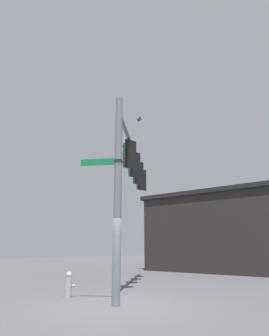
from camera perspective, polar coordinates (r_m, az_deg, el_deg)
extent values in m
plane|color=#4C4C51|center=(8.86, -3.92, -26.72)|extent=(80.00, 80.00, 0.00)
cylinder|color=slate|center=(8.88, -3.51, -4.84)|extent=(0.25, 0.25, 6.73)
cylinder|color=slate|center=(13.19, -0.17, 3.69)|extent=(5.19, 5.63, 0.16)
cylinder|color=black|center=(11.65, -1.25, 5.54)|extent=(0.08, 0.08, 0.18)
cube|color=#194723|center=(11.44, -1.27, 2.68)|extent=(0.36, 0.30, 1.05)
sphere|color=red|center=(11.70, -1.77, 4.06)|extent=(0.22, 0.22, 0.22)
cube|color=#194723|center=(11.75, -1.82, 4.48)|extent=(0.24, 0.20, 0.03)
sphere|color=brown|center=(11.59, -1.79, 2.43)|extent=(0.22, 0.22, 0.22)
cube|color=#194723|center=(11.63, -1.84, 2.87)|extent=(0.24, 0.20, 0.03)
sphere|color=#0F4C19|center=(11.48, -1.80, 0.78)|extent=(0.22, 0.22, 0.22)
cube|color=#194723|center=(11.53, -1.85, 1.22)|extent=(0.24, 0.20, 0.03)
cube|color=black|center=(11.30, -0.79, 2.91)|extent=(0.54, 0.03, 1.22)
cylinder|color=black|center=(13.04, -0.23, 3.13)|extent=(0.08, 0.08, 0.18)
cube|color=#194723|center=(12.85, -0.24, 0.54)|extent=(0.36, 0.30, 1.05)
sphere|color=red|center=(13.10, -0.70, 1.81)|extent=(0.22, 0.22, 0.22)
cube|color=#194723|center=(13.15, -0.75, 2.20)|extent=(0.24, 0.20, 0.03)
sphere|color=brown|center=(12.99, -0.71, 0.35)|extent=(0.22, 0.22, 0.22)
cube|color=#194723|center=(13.04, -0.76, 0.74)|extent=(0.24, 0.20, 0.03)
sphere|color=#0F4C19|center=(12.90, -0.71, -1.14)|extent=(0.22, 0.22, 0.22)
cube|color=#194723|center=(12.94, -0.76, -0.74)|extent=(0.24, 0.20, 0.03)
cube|color=black|center=(12.71, 0.20, 0.72)|extent=(0.54, 0.03, 1.22)
cylinder|color=black|center=(14.44, 0.59, 1.19)|extent=(0.08, 0.08, 0.18)
cube|color=#194723|center=(14.27, 0.59, -1.17)|extent=(0.36, 0.30, 1.05)
sphere|color=red|center=(14.51, 0.16, 0.00)|extent=(0.22, 0.22, 0.22)
cube|color=#194723|center=(14.56, 0.11, 0.36)|extent=(0.24, 0.20, 0.03)
sphere|color=brown|center=(14.42, 0.16, -1.33)|extent=(0.22, 0.22, 0.22)
cube|color=#194723|center=(14.46, 0.11, -0.97)|extent=(0.24, 0.20, 0.03)
sphere|color=#0F4C19|center=(14.33, 0.16, -2.68)|extent=(0.22, 0.22, 0.22)
cube|color=#194723|center=(14.37, 0.11, -2.31)|extent=(0.24, 0.20, 0.03)
cube|color=black|center=(14.14, 0.99, -1.02)|extent=(0.54, 0.03, 1.22)
cylinder|color=black|center=(15.87, 1.26, -0.41)|extent=(0.08, 0.08, 0.18)
cube|color=#194723|center=(15.71, 1.27, -2.57)|extent=(0.36, 0.30, 1.05)
sphere|color=red|center=(15.94, 0.86, -1.48)|extent=(0.22, 0.22, 0.22)
cube|color=#194723|center=(15.99, 0.82, -1.15)|extent=(0.24, 0.20, 0.03)
sphere|color=brown|center=(15.86, 0.87, -2.70)|extent=(0.22, 0.22, 0.22)
cube|color=#194723|center=(15.90, 0.83, -2.37)|extent=(0.24, 0.20, 0.03)
sphere|color=#0F4C19|center=(15.78, 0.87, -3.94)|extent=(0.22, 0.22, 0.22)
cube|color=#194723|center=(15.82, 0.83, -3.60)|extent=(0.24, 0.20, 0.03)
cube|color=black|center=(15.58, 1.64, -2.45)|extent=(0.54, 0.03, 1.22)
cube|color=#147238|center=(9.29, -7.77, 1.21)|extent=(0.87, 0.80, 0.22)
cube|color=white|center=(9.28, -7.73, 1.23)|extent=(0.85, 0.78, 0.04)
cylinder|color=#262626|center=(9.13, -3.40, 1.40)|extent=(0.29, 0.29, 0.08)
ellipsoid|color=#4C4742|center=(13.60, 0.99, 10.11)|extent=(0.32, 0.21, 0.10)
cube|color=#4C4742|center=(13.59, 1.01, 10.18)|extent=(0.21, 0.36, 0.08)
cube|color=#4C4742|center=(13.62, 0.96, 10.11)|extent=(0.21, 0.36, 0.08)
cube|color=#282321|center=(22.19, 22.24, -12.54)|extent=(11.39, 14.69, 5.18)
cube|color=#193F1E|center=(26.20, 24.52, -12.11)|extent=(4.70, 11.32, 0.30)
cube|color=black|center=(22.48, 21.50, -5.59)|extent=(11.85, 15.27, 0.30)
cylinder|color=#99999E|center=(10.38, -13.64, -22.96)|extent=(0.24, 0.24, 0.65)
sphere|color=#99999E|center=(10.34, -13.49, -20.85)|extent=(0.23, 0.23, 0.23)
cylinder|color=#99999E|center=(10.44, -12.69, -22.80)|extent=(0.12, 0.10, 0.10)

